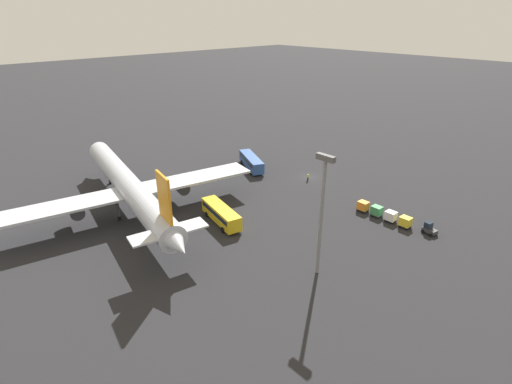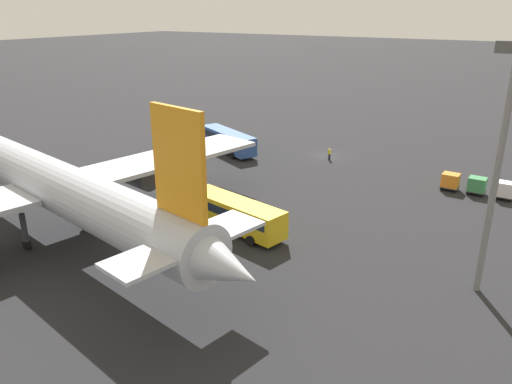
{
  "view_description": "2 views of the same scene",
  "coord_description": "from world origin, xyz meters",
  "px_view_note": "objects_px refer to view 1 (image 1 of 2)",
  "views": [
    {
      "loc": [
        -55.07,
        68.64,
        35.49
      ],
      "look_at": [
        -4.33,
        21.21,
        4.16
      ],
      "focal_mm": 28.0,
      "sensor_mm": 36.0,
      "label": 1
    },
    {
      "loc": [
        -28.38,
        65.78,
        20.55
      ],
      "look_at": [
        -2.53,
        24.09,
        2.34
      ],
      "focal_mm": 35.0,
      "sensor_mm": 36.0,
      "label": 2
    }
  ],
  "objects_px": {
    "shuttle_bus_near": "(251,161)",
    "cargo_cart_orange": "(363,206)",
    "worker_person": "(308,177)",
    "cargo_cart_white": "(391,216)",
    "airplane": "(129,187)",
    "cargo_cart_yellow": "(405,222)",
    "baggage_tug": "(429,229)",
    "shuttle_bus_far": "(221,213)",
    "cargo_cart_green": "(377,211)"
  },
  "relations": [
    {
      "from": "baggage_tug",
      "to": "worker_person",
      "type": "bearing_deg",
      "value": 4.06
    },
    {
      "from": "cargo_cart_white",
      "to": "cargo_cart_orange",
      "type": "height_order",
      "value": "same"
    },
    {
      "from": "airplane",
      "to": "baggage_tug",
      "type": "bearing_deg",
      "value": -130.07
    },
    {
      "from": "shuttle_bus_near",
      "to": "cargo_cart_yellow",
      "type": "relative_size",
      "value": 5.84
    },
    {
      "from": "shuttle_bus_far",
      "to": "worker_person",
      "type": "distance_m",
      "value": 27.2
    },
    {
      "from": "shuttle_bus_near",
      "to": "baggage_tug",
      "type": "bearing_deg",
      "value": -153.57
    },
    {
      "from": "baggage_tug",
      "to": "cargo_cart_green",
      "type": "relative_size",
      "value": 1.26
    },
    {
      "from": "shuttle_bus_far",
      "to": "cargo_cart_green",
      "type": "height_order",
      "value": "shuttle_bus_far"
    },
    {
      "from": "airplane",
      "to": "cargo_cart_white",
      "type": "distance_m",
      "value": 49.14
    },
    {
      "from": "airplane",
      "to": "cargo_cart_white",
      "type": "height_order",
      "value": "airplane"
    },
    {
      "from": "cargo_cart_white",
      "to": "cargo_cart_green",
      "type": "bearing_deg",
      "value": -0.81
    },
    {
      "from": "shuttle_bus_near",
      "to": "cargo_cart_green",
      "type": "height_order",
      "value": "shuttle_bus_near"
    },
    {
      "from": "shuttle_bus_far",
      "to": "baggage_tug",
      "type": "xyz_separation_m",
      "value": [
        -28.07,
        -24.08,
        -0.93
      ]
    },
    {
      "from": "cargo_cart_orange",
      "to": "worker_person",
      "type": "bearing_deg",
      "value": -13.31
    },
    {
      "from": "shuttle_bus_near",
      "to": "cargo_cart_white",
      "type": "distance_m",
      "value": 38.14
    },
    {
      "from": "cargo_cart_white",
      "to": "shuttle_bus_near",
      "type": "bearing_deg",
      "value": 0.02
    },
    {
      "from": "cargo_cart_green",
      "to": "cargo_cart_orange",
      "type": "xyz_separation_m",
      "value": [
        2.94,
        0.09,
        0.0
      ]
    },
    {
      "from": "shuttle_bus_far",
      "to": "baggage_tug",
      "type": "bearing_deg",
      "value": -127.19
    },
    {
      "from": "shuttle_bus_near",
      "to": "shuttle_bus_far",
      "type": "xyz_separation_m",
      "value": [
        -16.94,
        23.01,
        -0.0
      ]
    },
    {
      "from": "worker_person",
      "to": "cargo_cart_orange",
      "type": "bearing_deg",
      "value": 166.69
    },
    {
      "from": "cargo_cart_orange",
      "to": "airplane",
      "type": "bearing_deg",
      "value": 47.97
    },
    {
      "from": "shuttle_bus_near",
      "to": "worker_person",
      "type": "xyz_separation_m",
      "value": [
        -14.83,
        -4.08,
        -1.01
      ]
    },
    {
      "from": "shuttle_bus_near",
      "to": "cargo_cart_orange",
      "type": "relative_size",
      "value": 5.84
    },
    {
      "from": "baggage_tug",
      "to": "cargo_cart_green",
      "type": "xyz_separation_m",
      "value": [
        9.82,
        1.01,
        0.25
      ]
    },
    {
      "from": "cargo_cart_orange",
      "to": "baggage_tug",
      "type": "bearing_deg",
      "value": -175.07
    },
    {
      "from": "airplane",
      "to": "worker_person",
      "type": "xyz_separation_m",
      "value": [
        -12.56,
        -37.38,
        -4.76
      ]
    },
    {
      "from": "baggage_tug",
      "to": "cargo_cart_green",
      "type": "height_order",
      "value": "baggage_tug"
    },
    {
      "from": "airplane",
      "to": "shuttle_bus_near",
      "type": "relative_size",
      "value": 4.56
    },
    {
      "from": "airplane",
      "to": "cargo_cart_orange",
      "type": "xyz_separation_m",
      "value": [
        -29.98,
        -33.26,
        -4.44
      ]
    },
    {
      "from": "shuttle_bus_near",
      "to": "baggage_tug",
      "type": "xyz_separation_m",
      "value": [
        -45.01,
        -1.06,
        -0.93
      ]
    },
    {
      "from": "baggage_tug",
      "to": "cargo_cart_white",
      "type": "height_order",
      "value": "baggage_tug"
    },
    {
      "from": "shuttle_bus_near",
      "to": "cargo_cart_white",
      "type": "height_order",
      "value": "shuttle_bus_near"
    },
    {
      "from": "airplane",
      "to": "shuttle_bus_near",
      "type": "bearing_deg",
      "value": -74.96
    },
    {
      "from": "shuttle_bus_far",
      "to": "worker_person",
      "type": "relative_size",
      "value": 6.58
    },
    {
      "from": "worker_person",
      "to": "cargo_cart_white",
      "type": "height_order",
      "value": "cargo_cart_white"
    },
    {
      "from": "shuttle_bus_far",
      "to": "cargo_cart_yellow",
      "type": "bearing_deg",
      "value": -124.21
    },
    {
      "from": "baggage_tug",
      "to": "cargo_cart_yellow",
      "type": "bearing_deg",
      "value": 25.33
    },
    {
      "from": "worker_person",
      "to": "cargo_cart_orange",
      "type": "xyz_separation_m",
      "value": [
        -17.42,
        4.12,
        0.32
      ]
    },
    {
      "from": "shuttle_bus_near",
      "to": "cargo_cart_green",
      "type": "bearing_deg",
      "value": -154.83
    },
    {
      "from": "shuttle_bus_near",
      "to": "cargo_cart_orange",
      "type": "height_order",
      "value": "shuttle_bus_near"
    },
    {
      "from": "shuttle_bus_far",
      "to": "cargo_cart_green",
      "type": "relative_size",
      "value": 5.56
    },
    {
      "from": "worker_person",
      "to": "shuttle_bus_far",
      "type": "bearing_deg",
      "value": 94.43
    },
    {
      "from": "baggage_tug",
      "to": "cargo_cart_orange",
      "type": "relative_size",
      "value": 1.26
    },
    {
      "from": "cargo_cart_orange",
      "to": "shuttle_bus_far",
      "type": "bearing_deg",
      "value": 56.31
    },
    {
      "from": "cargo_cart_white",
      "to": "cargo_cart_orange",
      "type": "xyz_separation_m",
      "value": [
        5.88,
        0.05,
        0.0
      ]
    },
    {
      "from": "worker_person",
      "to": "cargo_cart_white",
      "type": "relative_size",
      "value": 0.84
    },
    {
      "from": "shuttle_bus_near",
      "to": "cargo_cart_orange",
      "type": "bearing_deg",
      "value": -154.99
    },
    {
      "from": "cargo_cart_yellow",
      "to": "worker_person",
      "type": "bearing_deg",
      "value": -8.92
    },
    {
      "from": "shuttle_bus_near",
      "to": "shuttle_bus_far",
      "type": "relative_size",
      "value": 1.05
    },
    {
      "from": "airplane",
      "to": "shuttle_bus_far",
      "type": "distance_m",
      "value": 18.29
    }
  ]
}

